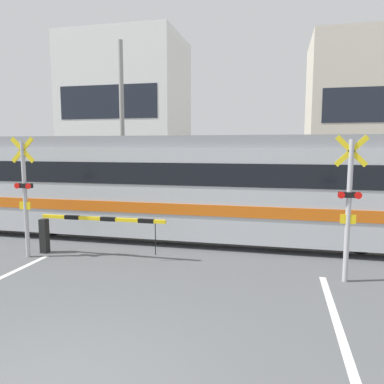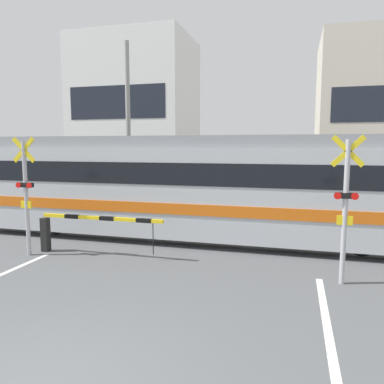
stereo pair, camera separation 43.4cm
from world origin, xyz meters
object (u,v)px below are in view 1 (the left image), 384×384
crossing_barrier_near (75,227)px  crossing_signal_left (25,192)px  commuter_train (197,184)px  crossing_signal_right (349,202)px  pedestrian (222,192)px  crossing_barrier_far (287,205)px

crossing_barrier_near → crossing_signal_left: bearing=-158.8°
commuter_train → crossing_signal_right: commuter_train is taller
pedestrian → commuter_train: bearing=-91.8°
pedestrian → crossing_barrier_near: bearing=-113.0°
crossing_barrier_far → crossing_signal_right: 5.80m
crossing_barrier_far → crossing_signal_left: bearing=-140.7°
crossing_barrier_near → crossing_signal_right: 6.91m
crossing_barrier_far → crossing_barrier_near: bearing=-137.7°
commuter_train → crossing_barrier_far: bearing=41.8°
commuter_train → pedestrian: commuter_train is taller
crossing_barrier_near → crossing_signal_left: crossing_signal_left is taller
commuter_train → pedestrian: 4.41m
crossing_signal_right → crossing_barrier_near: bearing=176.2°
crossing_barrier_near → crossing_barrier_far: (5.65, 5.14, 0.00)m
crossing_barrier_near → pedestrian: bearing=67.0°
commuter_train → crossing_signal_right: (4.01, -3.06, 0.02)m
crossing_signal_left → crossing_signal_right: 8.00m
crossing_barrier_far → crossing_signal_right: bearing=-78.1°
crossing_barrier_near → crossing_signal_right: size_ratio=1.14×
commuter_train → pedestrian: (0.14, 4.34, -0.77)m
crossing_barrier_far → crossing_signal_right: size_ratio=1.14×
crossing_barrier_near → pedestrian: pedestrian is taller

